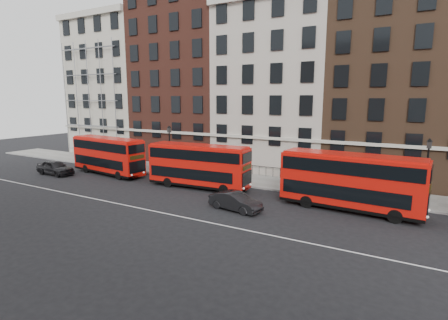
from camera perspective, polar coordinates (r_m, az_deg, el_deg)
The scene contains 13 objects.
ground at distance 27.28m, azimuth -5.33°, elevation -7.83°, with size 120.00×120.00×0.00m, color black.
pavement at distance 36.03m, azimuth 4.31°, elevation -3.24°, with size 80.00×5.00×0.15m, color gray.
kerb at distance 33.85m, azimuth 2.48°, elevation -4.09°, with size 80.00×0.30×0.16m, color gray.
road_centre_line at distance 25.76m, azimuth -7.91°, elevation -8.97°, with size 70.00×0.12×0.01m, color white.
building_terrace at distance 42.00m, azimuth 8.56°, elevation 12.55°, with size 64.00×11.95×22.00m.
bus_a at distance 40.56m, azimuth -18.44°, elevation 0.83°, with size 9.95×3.44×4.10m.
bus_b at distance 32.69m, azimuth -4.22°, elevation -0.81°, with size 9.91×3.01×4.10m.
bus_c at distance 27.63m, azimuth 19.87°, elevation -3.19°, with size 10.39×3.06×4.31m.
car_rear at distance 42.77m, azimuth -25.85°, elevation -1.11°, with size 1.90×4.72×1.61m, color black.
car_front at distance 26.51m, azimuth 1.87°, elevation -6.76°, with size 1.46×4.19×1.38m, color black.
lamp_post_left at distance 38.18m, azimuth -8.87°, elevation 2.02°, with size 0.44×0.44×5.33m.
lamp_post_right at distance 30.06m, azimuth 30.18°, elevation -1.44°, with size 0.44×0.44×5.33m.
iron_railings at distance 37.86m, azimuth 5.76°, elevation -1.72°, with size 6.60×0.06×1.00m, color black, non-canonical shape.
Camera 1 is at (15.01, -21.18, 8.39)m, focal length 28.00 mm.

